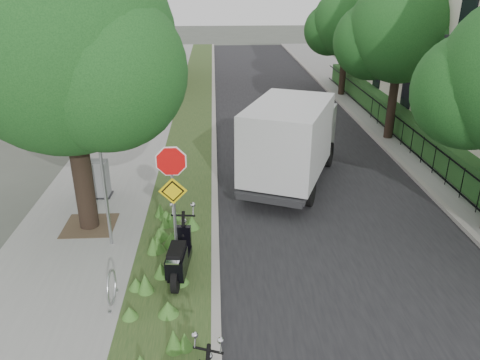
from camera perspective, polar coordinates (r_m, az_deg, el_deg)
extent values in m
plane|color=#4C5147|center=(11.04, -0.31, -12.70)|extent=(120.00, 120.00, 0.00)
cube|color=gray|center=(20.32, -13.84, 4.39)|extent=(3.50, 60.00, 0.12)
cube|color=#24411C|center=(19.98, -6.05, 4.64)|extent=(2.00, 60.00, 0.12)
cube|color=#9E9991|center=(19.95, -3.18, 4.72)|extent=(0.20, 60.00, 0.13)
cube|color=black|center=(20.27, 6.81, 4.71)|extent=(7.00, 60.00, 0.01)
cube|color=#9E9991|center=(21.12, 16.25, 4.87)|extent=(0.20, 60.00, 0.13)
cube|color=gray|center=(21.74, 20.50, 4.82)|extent=(3.20, 60.00, 0.12)
cylinder|color=black|center=(12.91, -19.05, 3.43)|extent=(0.52, 0.52, 4.48)
sphere|color=#164319|center=(12.29, -20.78, 15.39)|extent=(5.40, 5.40, 5.40)
sphere|color=#164319|center=(13.54, -24.41, 12.55)|extent=(4.05, 4.05, 4.05)
sphere|color=#164319|center=(11.45, -16.06, 12.71)|extent=(3.78, 3.78, 3.78)
cube|color=#473828|center=(13.80, -17.83, -5.30)|extent=(1.40, 1.40, 0.01)
cylinder|color=#A5A8AD|center=(11.88, -16.39, 0.81)|extent=(0.08, 0.08, 4.00)
torus|color=#A5A8AD|center=(10.50, -15.40, -12.48)|extent=(0.05, 0.77, 0.77)
cube|color=#A5A8AD|center=(10.44, -15.57, -15.24)|extent=(0.06, 0.06, 0.04)
cube|color=#A5A8AD|center=(10.99, -14.83, -12.90)|extent=(0.06, 0.06, 0.04)
cylinder|color=#A5A8AD|center=(10.72, -8.00, -3.92)|extent=(0.07, 0.07, 3.00)
cylinder|color=red|center=(10.18, -8.41, 2.25)|extent=(0.86, 0.03, 0.86)
cylinder|color=white|center=(10.19, -8.40, 2.28)|extent=(0.94, 0.02, 0.94)
cube|color=yellow|center=(10.45, -8.18, -1.32)|extent=(0.64, 0.03, 0.64)
cube|color=black|center=(21.08, 18.37, 7.44)|extent=(0.04, 24.00, 0.04)
cube|color=black|center=(21.30, 18.10, 5.38)|extent=(0.04, 24.00, 0.04)
cylinder|color=black|center=(21.20, 18.22, 6.28)|extent=(0.03, 0.03, 1.00)
cube|color=#1A4921|center=(21.45, 19.99, 6.37)|extent=(1.00, 24.00, 1.10)
cube|color=#2D2D33|center=(20.77, 21.55, 15.94)|extent=(0.25, 26.00, 0.60)
cube|color=maroon|center=(32.28, -20.46, 17.81)|extent=(9.00, 10.00, 8.00)
sphere|color=#164319|center=(13.47, 26.33, 9.67)|extent=(3.00, 3.00, 3.00)
cylinder|color=black|center=(20.75, 18.23, 10.27)|extent=(0.36, 0.36, 4.03)
sphere|color=#164319|center=(20.37, 19.13, 16.96)|extent=(4.20, 4.20, 4.20)
sphere|color=#164319|center=(20.70, 15.77, 15.97)|extent=(3.15, 3.15, 3.15)
sphere|color=#164319|center=(20.26, 21.80, 15.36)|extent=(2.94, 2.94, 2.94)
cylinder|color=black|center=(28.26, 12.53, 13.80)|extent=(0.36, 0.36, 3.64)
sphere|color=#164319|center=(27.98, 12.95, 18.25)|extent=(3.80, 3.80, 3.80)
sphere|color=#164319|center=(28.36, 10.80, 17.52)|extent=(2.85, 2.85, 2.85)
sphere|color=#164319|center=(27.77, 14.72, 17.26)|extent=(2.66, 2.66, 2.66)
cylinder|color=black|center=(11.71, -6.68, -8.10)|extent=(0.19, 0.59, 0.58)
cylinder|color=black|center=(10.59, -7.87, -12.02)|extent=(0.19, 0.59, 0.58)
cube|color=black|center=(11.08, -7.30, -10.02)|extent=(0.51, 1.31, 0.20)
cube|color=black|center=(10.62, -7.73, -9.99)|extent=(0.47, 0.76, 0.44)
cube|color=black|center=(10.51, -7.76, -8.51)|extent=(0.40, 0.70, 0.13)
cube|color=#262628|center=(16.00, 6.14, 1.41)|extent=(3.92, 5.73, 0.18)
cube|color=#B7BABC|center=(17.62, 7.88, 6.42)|extent=(2.46, 2.10, 1.62)
cube|color=silver|center=(15.05, 5.84, 5.11)|extent=(3.53, 4.41, 2.23)
cube|color=#262628|center=(15.53, -16.95, -1.77)|extent=(0.90, 0.62, 0.04)
cube|color=gray|center=(15.31, -17.20, 0.14)|extent=(0.80, 0.52, 1.17)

